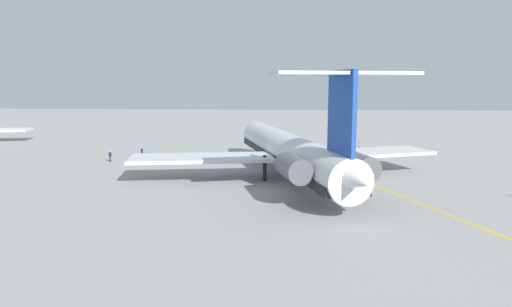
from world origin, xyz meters
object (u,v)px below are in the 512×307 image
main_jetliner (291,151)px  ground_crew_near_nose (142,151)px  safety_cone_tail (316,148)px  safety_cone_nose (174,151)px  ground_crew_portside (110,155)px  safety_cone_wingtip (369,149)px  ground_crew_near_tail (359,145)px

main_jetliner → ground_crew_near_nose: (14.29, 23.26, -2.31)m
main_jetliner → safety_cone_tail: size_ratio=77.83×
ground_crew_near_nose → safety_cone_nose: bearing=1.6°
ground_crew_portside → safety_cone_wingtip: bearing=-111.2°
ground_crew_near_tail → safety_cone_wingtip: ground_crew_near_tail is taller
safety_cone_nose → ground_crew_portside: bearing=144.3°
ground_crew_portside → ground_crew_near_tail: bearing=-111.7°
main_jetliner → ground_crew_near_nose: main_jetliner is taller
safety_cone_nose → safety_cone_tail: size_ratio=1.00×
ground_crew_near_nose → ground_crew_near_tail: size_ratio=1.07×
ground_crew_near_nose → ground_crew_near_tail: (11.11, -34.92, -0.08)m
ground_crew_near_tail → safety_cone_wingtip: bearing=-122.0°
ground_crew_near_tail → safety_cone_wingtip: 2.31m
ground_crew_near_nose → safety_cone_nose: size_ratio=3.33×
ground_crew_near_tail → ground_crew_portside: size_ratio=0.99×
safety_cone_nose → ground_crew_near_nose: bearing=150.1°
ground_crew_portside → safety_cone_tail: 35.12m
main_jetliner → safety_cone_wingtip: main_jetliner is taller
safety_cone_wingtip → safety_cone_tail: same height
ground_crew_portside → safety_cone_wingtip: ground_crew_portside is taller
safety_cone_nose → safety_cone_wingtip: 33.83m
safety_cone_nose → safety_cone_tail: same height
ground_crew_near_nose → safety_cone_tail: size_ratio=3.33×
main_jetliner → safety_cone_tail: bearing=-25.5°
ground_crew_portside → safety_cone_wingtip: size_ratio=3.15×
safety_cone_tail → ground_crew_near_nose: bearing=114.6°
main_jetliner → safety_cone_nose: size_ratio=77.83×
main_jetliner → ground_crew_portside: bearing=52.0°
safety_cone_nose → safety_cone_tail: 24.89m
safety_cone_nose → safety_cone_wingtip: (6.22, -33.25, 0.00)m
ground_crew_near_tail → safety_cone_tail: (1.46, 7.41, -0.81)m
ground_crew_near_nose → safety_cone_wingtip: ground_crew_near_nose is taller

